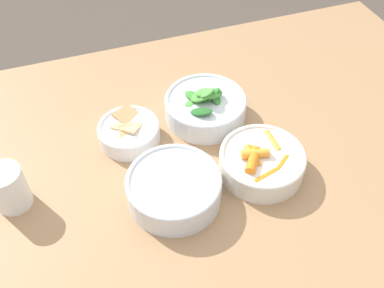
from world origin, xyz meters
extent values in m
cube|color=#99724C|center=(0.00, 0.00, 0.76)|extent=(1.31, 0.90, 0.03)
cube|color=olive|center=(-0.60, -0.39, 0.37)|extent=(0.06, 0.06, 0.75)
cylinder|color=silver|center=(-0.07, 0.07, 0.80)|extent=(0.17, 0.17, 0.05)
torus|color=silver|center=(-0.07, 0.07, 0.82)|extent=(0.17, 0.17, 0.01)
cylinder|color=orange|center=(-0.06, 0.06, 0.81)|extent=(0.04, 0.05, 0.02)
cylinder|color=orange|center=(-0.05, 0.06, 0.82)|extent=(0.02, 0.05, 0.02)
cylinder|color=orange|center=(-0.11, 0.04, 0.82)|extent=(0.02, 0.06, 0.02)
cylinder|color=orange|center=(-0.10, 0.09, 0.81)|extent=(0.05, 0.04, 0.02)
cylinder|color=orange|center=(-0.06, 0.11, 0.81)|extent=(0.06, 0.03, 0.02)
cylinder|color=orange|center=(-0.05, 0.08, 0.83)|extent=(0.05, 0.06, 0.02)
cylinder|color=orange|center=(-0.06, 0.06, 0.83)|extent=(0.06, 0.03, 0.02)
cylinder|color=silver|center=(-0.02, -0.12, 0.80)|extent=(0.18, 0.18, 0.05)
torus|color=silver|center=(-0.02, -0.12, 0.83)|extent=(0.18, 0.18, 0.01)
ellipsoid|color=#2D7028|center=(-0.06, -0.16, 0.82)|extent=(0.04, 0.04, 0.01)
ellipsoid|color=#3D8433|center=(-0.04, -0.11, 0.83)|extent=(0.03, 0.04, 0.03)
ellipsoid|color=#3D8433|center=(-0.04, -0.11, 0.84)|extent=(0.07, 0.06, 0.02)
ellipsoid|color=#4C933D|center=(-0.02, -0.12, 0.84)|extent=(0.06, 0.05, 0.02)
ellipsoid|color=#4C933D|center=(-0.02, -0.12, 0.85)|extent=(0.05, 0.05, 0.05)
ellipsoid|color=#3D8433|center=(0.00, -0.14, 0.83)|extent=(0.04, 0.05, 0.01)
ellipsoid|color=#2D7028|center=(-0.04, -0.12, 0.84)|extent=(0.05, 0.04, 0.04)
ellipsoid|color=#235B23|center=(0.00, -0.08, 0.83)|extent=(0.06, 0.06, 0.03)
ellipsoid|color=#4C933D|center=(0.02, -0.12, 0.82)|extent=(0.05, 0.04, 0.01)
ellipsoid|color=#4C933D|center=(-0.01, -0.12, 0.84)|extent=(0.06, 0.07, 0.04)
cylinder|color=silver|center=(0.11, 0.07, 0.80)|extent=(0.18, 0.18, 0.05)
torus|color=silver|center=(0.11, 0.07, 0.83)|extent=(0.18, 0.18, 0.01)
cylinder|color=brown|center=(0.11, 0.07, 0.80)|extent=(0.16, 0.16, 0.03)
ellipsoid|color=#8E5B3D|center=(0.07, 0.06, 0.82)|extent=(0.01, 0.01, 0.01)
ellipsoid|color=#A36B4C|center=(0.05, 0.10, 0.81)|extent=(0.01, 0.01, 0.01)
ellipsoid|color=#A36B4C|center=(0.09, 0.05, 0.82)|extent=(0.01, 0.01, 0.01)
ellipsoid|color=#A36B4C|center=(0.09, 0.03, 0.82)|extent=(0.01, 0.01, 0.01)
ellipsoid|color=#8E5B3D|center=(0.14, 0.09, 0.82)|extent=(0.01, 0.01, 0.01)
ellipsoid|color=#8E5B3D|center=(0.18, 0.06, 0.82)|extent=(0.01, 0.01, 0.01)
ellipsoid|color=#A36B4C|center=(0.05, 0.07, 0.82)|extent=(0.01, 0.01, 0.01)
ellipsoid|color=#A36B4C|center=(0.11, 0.10, 0.82)|extent=(0.01, 0.01, 0.01)
ellipsoid|color=#8E5B3D|center=(0.09, 0.03, 0.82)|extent=(0.01, 0.01, 0.01)
ellipsoid|color=#A36B4C|center=(0.17, 0.08, 0.81)|extent=(0.01, 0.01, 0.01)
ellipsoid|color=#A36B4C|center=(0.17, 0.09, 0.82)|extent=(0.01, 0.01, 0.01)
cylinder|color=beige|center=(0.13, 0.09, 0.82)|extent=(0.03, 0.03, 0.01)
cylinder|color=tan|center=(0.16, 0.08, 0.82)|extent=(0.03, 0.03, 0.01)
cylinder|color=white|center=(0.15, -0.10, 0.80)|extent=(0.13, 0.13, 0.04)
torus|color=white|center=(0.15, -0.10, 0.81)|extent=(0.13, 0.13, 0.01)
cube|color=tan|center=(0.17, -0.11, 0.80)|extent=(0.07, 0.06, 0.02)
cube|color=tan|center=(0.16, -0.12, 0.81)|extent=(0.04, 0.04, 0.02)
cube|color=tan|center=(0.15, -0.08, 0.81)|extent=(0.06, 0.06, 0.02)
cube|color=tan|center=(0.15, -0.11, 0.81)|extent=(0.08, 0.08, 0.02)
cube|color=tan|center=(0.15, -0.14, 0.81)|extent=(0.06, 0.06, 0.02)
cylinder|color=silver|center=(0.40, -0.01, 0.82)|extent=(0.07, 0.07, 0.09)
camera|label=1|loc=(0.24, 0.54, 1.45)|focal=40.00mm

